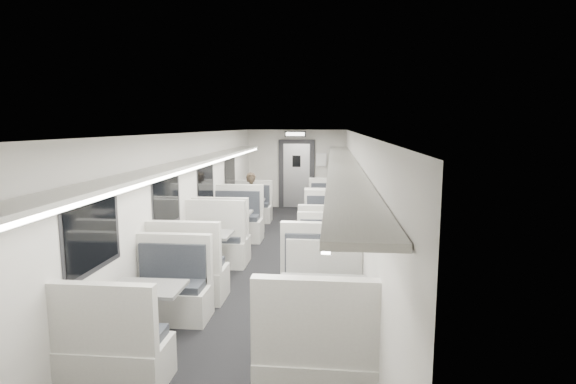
% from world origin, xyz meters
% --- Properties ---
extents(room, '(3.24, 12.24, 2.64)m').
position_xyz_m(room, '(0.00, 0.00, 1.20)').
color(room, black).
rests_on(room, ground).
extents(booth_left_a, '(1.00, 2.02, 1.08)m').
position_xyz_m(booth_left_a, '(-1.00, 3.08, 0.36)').
color(booth_left_a, beige).
rests_on(booth_left_a, room).
extents(booth_left_b, '(1.13, 2.28, 1.22)m').
position_xyz_m(booth_left_b, '(-1.00, 1.01, 0.41)').
color(booth_left_b, beige).
rests_on(booth_left_b, room).
extents(booth_left_c, '(1.11, 2.26, 1.21)m').
position_xyz_m(booth_left_c, '(-1.00, -0.75, 0.40)').
color(booth_left_c, beige).
rests_on(booth_left_c, room).
extents(booth_left_d, '(1.02, 2.07, 1.10)m').
position_xyz_m(booth_left_d, '(-1.00, -3.03, 0.37)').
color(booth_left_d, beige).
rests_on(booth_left_d, room).
extents(booth_right_a, '(1.05, 2.12, 1.14)m').
position_xyz_m(booth_right_a, '(1.00, 3.23, 0.38)').
color(booth_right_a, beige).
rests_on(booth_right_a, room).
extents(booth_right_b, '(1.03, 2.09, 1.12)m').
position_xyz_m(booth_right_b, '(1.00, 1.17, 0.37)').
color(booth_right_b, beige).
rests_on(booth_right_b, room).
extents(booth_right_c, '(0.99, 2.00, 1.07)m').
position_xyz_m(booth_right_c, '(1.00, -1.13, 0.36)').
color(booth_right_c, beige).
rests_on(booth_right_c, room).
extents(booth_right_d, '(1.17, 2.36, 1.26)m').
position_xyz_m(booth_right_d, '(1.00, -3.02, 0.42)').
color(booth_right_d, beige).
rests_on(booth_right_d, room).
extents(passenger, '(0.53, 0.35, 1.41)m').
position_xyz_m(passenger, '(-0.84, 2.82, 0.71)').
color(passenger, black).
rests_on(passenger, room).
extents(window_a, '(0.02, 1.18, 0.84)m').
position_xyz_m(window_a, '(-1.49, 3.40, 1.35)').
color(window_a, black).
rests_on(window_a, room).
extents(window_b, '(0.02, 1.18, 0.84)m').
position_xyz_m(window_b, '(-1.49, 1.20, 1.35)').
color(window_b, black).
rests_on(window_b, room).
extents(window_c, '(0.02, 1.18, 0.84)m').
position_xyz_m(window_c, '(-1.49, -1.00, 1.35)').
color(window_c, black).
rests_on(window_c, room).
extents(window_d, '(0.02, 1.18, 0.84)m').
position_xyz_m(window_d, '(-1.49, -3.20, 1.35)').
color(window_d, black).
rests_on(window_d, room).
extents(luggage_rack_left, '(0.46, 10.40, 0.09)m').
position_xyz_m(luggage_rack_left, '(-1.24, -0.30, 1.92)').
color(luggage_rack_left, beige).
rests_on(luggage_rack_left, room).
extents(luggage_rack_right, '(0.46, 10.40, 0.09)m').
position_xyz_m(luggage_rack_right, '(1.24, -0.30, 1.92)').
color(luggage_rack_right, beige).
rests_on(luggage_rack_right, room).
extents(vestibule_door, '(1.10, 0.13, 2.10)m').
position_xyz_m(vestibule_door, '(0.00, 5.93, 1.04)').
color(vestibule_door, black).
rests_on(vestibule_door, room).
extents(exit_sign, '(0.62, 0.12, 0.16)m').
position_xyz_m(exit_sign, '(0.00, 5.44, 2.28)').
color(exit_sign, black).
rests_on(exit_sign, room).
extents(wall_notice, '(0.32, 0.02, 0.40)m').
position_xyz_m(wall_notice, '(0.75, 5.92, 1.50)').
color(wall_notice, silver).
rests_on(wall_notice, room).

